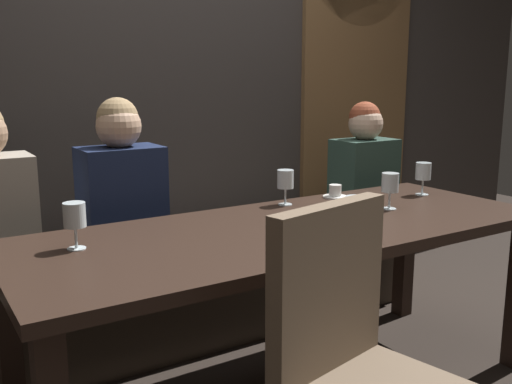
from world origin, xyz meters
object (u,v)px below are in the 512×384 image
(diner_bearded, at_px, (122,190))
(wine_glass_near_right, at_px, (356,210))
(diner_far_end, at_px, (364,168))
(wine_glass_far_left, at_px, (423,173))
(wine_glass_center_back, at_px, (389,184))
(chair_near_side, at_px, (358,360))
(wine_glass_center_front, at_px, (285,181))
(banquette_bench, at_px, (212,292))
(dining_table, at_px, (292,246))
(wine_glass_end_right, at_px, (75,216))
(espresso_cup, at_px, (335,192))

(diner_bearded, distance_m, wine_glass_near_right, 1.11)
(diner_far_end, xyz_separation_m, wine_glass_far_left, (-0.11, -0.55, 0.06))
(wine_glass_far_left, bearing_deg, wine_glass_center_back, -159.78)
(chair_near_side, height_order, wine_glass_center_front, chair_near_side)
(diner_bearded, height_order, wine_glass_center_back, diner_bearded)
(wine_glass_near_right, distance_m, wine_glass_far_left, 0.95)
(banquette_bench, bearing_deg, wine_glass_center_back, -52.41)
(diner_far_end, bearing_deg, wine_glass_center_front, -156.11)
(wine_glass_near_right, bearing_deg, dining_table, 102.08)
(diner_far_end, distance_m, wine_glass_center_front, 0.90)
(wine_glass_center_back, bearing_deg, wine_glass_near_right, -147.22)
(wine_glass_end_right, relative_size, wine_glass_far_left, 1.00)
(wine_glass_end_right, bearing_deg, dining_table, -9.29)
(dining_table, xyz_separation_m, banquette_bench, (0.00, 0.70, -0.42))
(wine_glass_end_right, relative_size, espresso_cup, 1.37)
(wine_glass_center_front, bearing_deg, diner_far_end, 23.89)
(chair_near_side, distance_m, diner_bearded, 1.43)
(wine_glass_center_back, bearing_deg, wine_glass_far_left, 20.22)
(diner_bearded, distance_m, wine_glass_center_front, 0.75)
(wine_glass_center_front, bearing_deg, wine_glass_far_left, -14.20)
(diner_far_end, height_order, wine_glass_near_right, diner_far_end)
(wine_glass_center_back, bearing_deg, wine_glass_end_right, 174.52)
(wine_glass_center_front, distance_m, espresso_cup, 0.31)
(dining_table, distance_m, diner_far_end, 1.23)
(dining_table, xyz_separation_m, diner_bearded, (-0.47, 0.67, 0.17))
(banquette_bench, distance_m, wine_glass_near_right, 1.18)
(chair_near_side, bearing_deg, diner_bearded, 96.98)
(diner_far_end, relative_size, wine_glass_end_right, 4.47)
(banquette_bench, bearing_deg, wine_glass_center_front, -63.13)
(diner_far_end, height_order, wine_glass_center_front, diner_far_end)
(chair_near_side, distance_m, espresso_cup, 1.33)
(dining_table, relative_size, wine_glass_center_front, 13.41)
(banquette_bench, xyz_separation_m, wine_glass_end_right, (-0.82, -0.57, 0.63))
(wine_glass_near_right, distance_m, espresso_cup, 0.76)
(diner_far_end, relative_size, espresso_cup, 6.12)
(chair_near_side, height_order, diner_bearded, diner_bearded)
(dining_table, xyz_separation_m, wine_glass_end_right, (-0.82, 0.13, 0.20))
(chair_near_side, relative_size, wine_glass_near_right, 5.98)
(espresso_cup, bearing_deg, wine_glass_near_right, -124.59)
(diner_bearded, distance_m, wine_glass_end_right, 0.64)
(wine_glass_center_front, xyz_separation_m, espresso_cup, (0.30, 0.00, -0.09))
(dining_table, height_order, diner_bearded, diner_bearded)
(diner_bearded, xyz_separation_m, wine_glass_center_front, (0.66, -0.35, 0.03))
(diner_bearded, bearing_deg, wine_glass_far_left, -21.17)
(diner_far_end, distance_m, wine_glass_center_back, 0.84)
(diner_far_end, height_order, espresso_cup, diner_far_end)
(diner_bearded, height_order, diner_far_end, diner_bearded)
(espresso_cup, bearing_deg, wine_glass_far_left, -24.06)
(diner_far_end, bearing_deg, wine_glass_center_back, -125.15)
(wine_glass_end_right, xyz_separation_m, wine_glass_center_front, (1.01, 0.19, -0.00))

